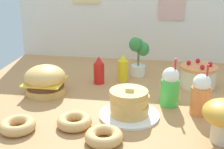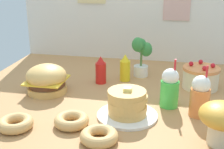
% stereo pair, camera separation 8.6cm
% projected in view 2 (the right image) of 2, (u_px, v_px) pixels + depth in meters
% --- Properties ---
extents(ground_plane, '(2.07, 2.13, 0.02)m').
position_uv_depth(ground_plane, '(110.00, 107.00, 1.96)').
color(ground_plane, '#B27F4C').
extents(back_wall, '(2.07, 0.04, 0.90)m').
position_uv_depth(back_wall, '(134.00, 11.00, 2.78)').
color(back_wall, silver).
rests_on(back_wall, ground_plane).
extents(burger, '(0.28, 0.28, 0.20)m').
position_uv_depth(burger, '(47.00, 79.00, 2.13)').
color(burger, '#DBA859').
rests_on(burger, ground_plane).
extents(pancake_stack, '(0.35, 0.35, 0.18)m').
position_uv_depth(pancake_stack, '(127.00, 105.00, 1.79)').
color(pancake_stack, white).
rests_on(pancake_stack, ground_plane).
extents(layer_cake, '(0.26, 0.26, 0.19)m').
position_uv_depth(layer_cake, '(201.00, 77.00, 2.22)').
color(layer_cake, beige).
rests_on(layer_cake, ground_plane).
extents(ketchup_bottle, '(0.08, 0.08, 0.21)m').
position_uv_depth(ketchup_bottle, '(101.00, 71.00, 2.30)').
color(ketchup_bottle, red).
rests_on(ketchup_bottle, ground_plane).
extents(mustard_bottle, '(0.08, 0.08, 0.21)m').
position_uv_depth(mustard_bottle, '(125.00, 68.00, 2.35)').
color(mustard_bottle, yellow).
rests_on(mustard_bottle, ground_plane).
extents(cream_soda_cup, '(0.11, 0.11, 0.31)m').
position_uv_depth(cream_soda_cup, '(170.00, 88.00, 1.91)').
color(cream_soda_cup, green).
rests_on(cream_soda_cup, ground_plane).
extents(orange_float_cup, '(0.11, 0.11, 0.31)m').
position_uv_depth(orange_float_cup, '(200.00, 96.00, 1.79)').
color(orange_float_cup, orange).
rests_on(orange_float_cup, ground_plane).
extents(donut_pink_glaze, '(0.19, 0.19, 0.06)m').
position_uv_depth(donut_pink_glaze, '(15.00, 123.00, 1.67)').
color(donut_pink_glaze, tan).
rests_on(donut_pink_glaze, ground_plane).
extents(donut_chocolate, '(0.19, 0.19, 0.06)m').
position_uv_depth(donut_chocolate, '(72.00, 120.00, 1.70)').
color(donut_chocolate, tan).
rests_on(donut_chocolate, ground_plane).
extents(donut_vanilla, '(0.19, 0.19, 0.06)m').
position_uv_depth(donut_vanilla, '(99.00, 136.00, 1.55)').
color(donut_vanilla, tan).
rests_on(donut_vanilla, ground_plane).
extents(potted_plant, '(0.16, 0.12, 0.32)m').
position_uv_depth(potted_plant, '(141.00, 55.00, 2.43)').
color(potted_plant, white).
rests_on(potted_plant, ground_plane).
extents(mushroom_stool, '(0.23, 0.23, 0.22)m').
position_uv_depth(mushroom_stool, '(222.00, 119.00, 1.49)').
color(mushroom_stool, beige).
rests_on(mushroom_stool, ground_plane).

